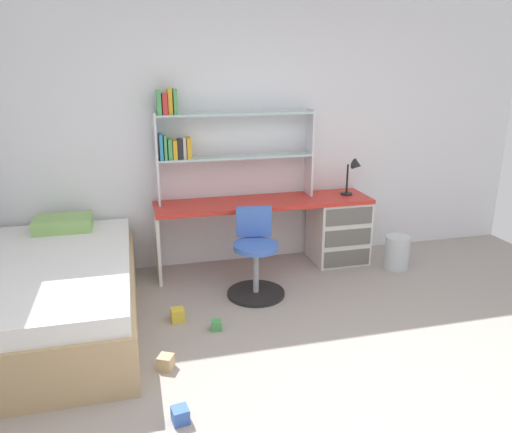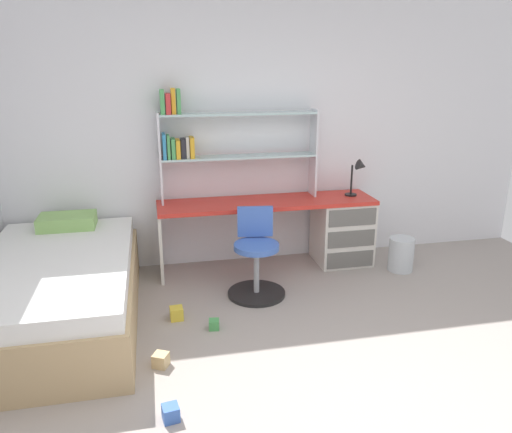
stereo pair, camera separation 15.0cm
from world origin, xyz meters
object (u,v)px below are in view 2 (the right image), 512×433
Objects in this scene: desk at (322,226)px; swivel_chair at (256,262)px; toy_block_natural_0 at (161,360)px; toy_block_yellow_1 at (177,313)px; toy_block_blue_4 at (171,413)px; waste_bin at (401,254)px; desk_lamp at (359,172)px; bed_platform at (57,291)px; toy_block_green_3 at (214,324)px; bookshelf_hutch at (214,138)px.

swivel_chair reaches higher than desk.
toy_block_yellow_1 reaches higher than toy_block_natural_0.
swivel_chair is at bearing 61.23° from toy_block_blue_4.
waste_bin is at bearing -26.19° from desk.
swivel_chair is at bearing -154.74° from desk_lamp.
bed_platform is 1.27m from toy_block_green_3.
desk is at bearing 41.41° from toy_block_green_3.
waste_bin is at bearing -43.79° from desk_lamp.
waste_bin is at bearing 8.00° from swivel_chair.
desk_lamp is 3.04m from toy_block_blue_4.
toy_block_natural_0 is 0.60m from toy_block_green_3.
toy_block_natural_0 is 0.66m from toy_block_yellow_1.
swivel_chair reaches higher than toy_block_yellow_1.
desk_lamp is at bearing 34.03° from toy_block_green_3.
bed_platform is at bearing 171.58° from toy_block_yellow_1.
swivel_chair is 0.38× the size of bed_platform.
waste_bin is 4.30× the size of toy_block_green_3.
toy_block_blue_4 is at bearing -111.29° from toy_block_green_3.
toy_block_yellow_1 reaches higher than toy_block_green_3.
bookshelf_hutch is 14.81× the size of toy_block_yellow_1.
bed_platform reaches higher than toy_block_natural_0.
toy_block_yellow_1 is (-1.92, -0.89, -0.91)m from desk_lamp.
bed_platform is at bearing 121.43° from toy_block_blue_4.
bookshelf_hutch is (-1.07, 0.14, 0.92)m from desk.
waste_bin is 2.14m from toy_block_green_3.
waste_bin is 2.70m from toy_block_natural_0.
bookshelf_hutch reaches higher than bed_platform.
bed_platform reaches higher than waste_bin.
bookshelf_hutch reaches higher than swivel_chair.
desk_lamp is 0.93m from waste_bin.
desk is 20.64× the size of toy_block_yellow_1.
toy_block_natural_0 reaches higher than toy_block_blue_4.
bed_platform is 0.95m from toy_block_yellow_1.
desk reaches higher than toy_block_green_3.
bookshelf_hutch is 1.81m from toy_block_green_3.
toy_block_blue_4 is (0.04, -0.56, -0.00)m from toy_block_natural_0.
waste_bin is at bearing 20.98° from toy_block_green_3.
toy_block_natural_0 is (-1.69, -1.54, -0.35)m from desk.
swivel_chair is (0.26, -0.71, -1.02)m from bookshelf_hutch.
bed_platform is at bearing 163.46° from toy_block_green_3.
waste_bin is at bearing 26.13° from toy_block_natural_0.
waste_bin reaches higher than toy_block_blue_4.
toy_block_blue_4 is (-1.65, -2.10, -0.35)m from desk.
bed_platform is 3.22m from waste_bin.
desk is 5.62× the size of desk_lamp.
toy_block_green_3 is at bearing -129.79° from swivel_chair.
waste_bin is (0.72, -0.36, -0.23)m from desk.
toy_block_natural_0 is at bearing -102.64° from toy_block_yellow_1.
waste_bin is at bearing 13.49° from toy_block_yellow_1.
desk is at bearing 153.81° from waste_bin.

